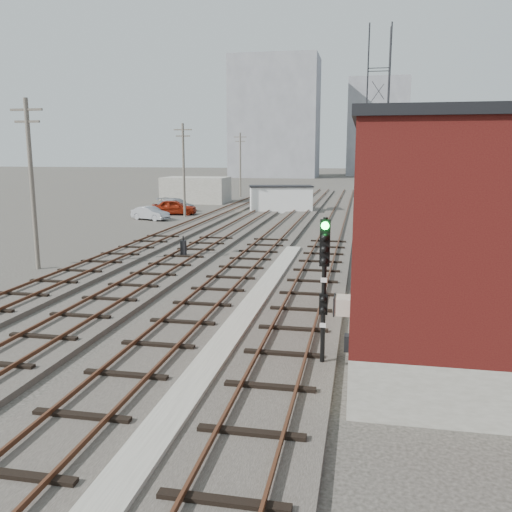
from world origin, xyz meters
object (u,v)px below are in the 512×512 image
(car_red, at_px, (175,207))
(car_silver, at_px, (150,213))
(car_grey, at_px, (176,205))
(signal_mast, at_px, (324,280))
(switch_stand, at_px, (183,248))
(site_trailer, at_px, (281,199))

(car_red, distance_m, car_silver, 4.72)
(car_silver, bearing_deg, car_grey, 22.78)
(signal_mast, distance_m, car_silver, 37.63)
(switch_stand, xyz_separation_m, site_trailer, (1.88, 26.62, 0.82))
(car_grey, bearing_deg, signal_mast, -128.97)
(signal_mast, distance_m, car_red, 41.42)
(car_grey, bearing_deg, car_silver, -151.29)
(signal_mast, bearing_deg, car_red, 115.42)
(site_trailer, bearing_deg, signal_mast, -93.47)
(car_red, distance_m, car_grey, 3.76)
(signal_mast, height_order, car_silver, signal_mast)
(switch_stand, relative_size, car_grey, 0.27)
(switch_stand, bearing_deg, car_silver, 122.74)
(switch_stand, relative_size, car_red, 0.28)
(signal_mast, height_order, car_red, signal_mast)
(site_trailer, bearing_deg, car_red, -169.27)
(switch_stand, height_order, car_grey, car_grey)
(signal_mast, relative_size, car_grey, 0.95)
(signal_mast, distance_m, car_grey, 45.14)
(car_red, relative_size, car_silver, 1.18)
(switch_stand, bearing_deg, signal_mast, -53.46)
(car_silver, relative_size, car_grey, 0.82)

